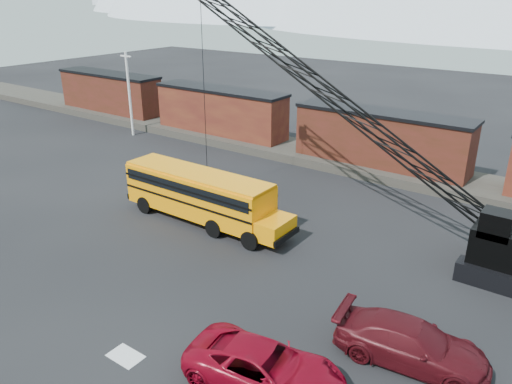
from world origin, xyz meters
TOP-DOWN VIEW (x-y plane):
  - ground at (0.00, 0.00)m, footprint 160.00×160.00m
  - gravel_berm at (0.00, 22.00)m, footprint 120.00×5.00m
  - boxcar_west_far at (-32.00, 22.00)m, footprint 13.70×3.10m
  - boxcar_west_near at (-16.00, 22.00)m, footprint 13.70×3.10m
  - boxcar_mid at (0.00, 22.00)m, footprint 13.70×3.10m
  - utility_pole at (-24.00, 18.00)m, footprint 1.40×0.24m
  - snow_patch at (0.50, -4.00)m, footprint 1.40×0.90m
  - school_bus at (-5.14, 7.04)m, footprint 11.65×2.65m
  - red_pickup at (5.83, -2.09)m, footprint 6.22×3.54m
  - maroon_suv at (9.63, 2.25)m, footprint 6.09×3.09m
  - crawler_crane at (2.17, 11.16)m, footprint 23.28×4.20m

SIDE VIEW (x-z plane):
  - ground at x=0.00m, z-range 0.00..0.00m
  - snow_patch at x=0.50m, z-range 0.00..0.02m
  - gravel_berm at x=0.00m, z-range 0.00..0.70m
  - red_pickup at x=5.83m, z-range 0.00..1.64m
  - maroon_suv at x=9.63m, z-range 0.00..1.69m
  - school_bus at x=-5.14m, z-range 0.20..3.39m
  - boxcar_west_far at x=-32.00m, z-range 0.68..4.85m
  - boxcar_west_near at x=-16.00m, z-range 0.68..4.85m
  - boxcar_mid at x=0.00m, z-range 0.68..4.85m
  - utility_pole at x=-24.00m, z-range 0.15..8.15m
  - crawler_crane at x=2.17m, z-range 0.38..14.16m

